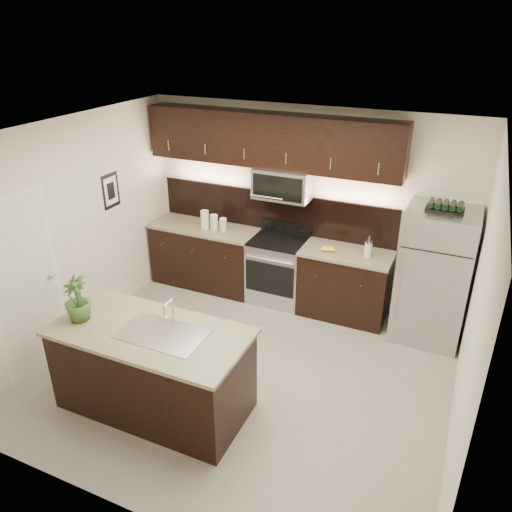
% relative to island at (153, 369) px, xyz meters
% --- Properties ---
extents(ground, '(4.50, 4.50, 0.00)m').
position_rel_island_xyz_m(ground, '(0.58, 0.87, -0.47)').
color(ground, gray).
rests_on(ground, ground).
extents(room_walls, '(4.52, 4.02, 2.71)m').
position_rel_island_xyz_m(room_walls, '(0.47, 0.83, 1.22)').
color(room_walls, beige).
rests_on(room_walls, ground).
extents(counter_run, '(3.51, 0.65, 0.94)m').
position_rel_island_xyz_m(counter_run, '(0.13, 2.56, -0.00)').
color(counter_run, black).
rests_on(counter_run, ground).
extents(upper_fixtures, '(3.49, 0.40, 1.66)m').
position_rel_island_xyz_m(upper_fixtures, '(0.15, 2.70, 1.67)').
color(upper_fixtures, black).
rests_on(upper_fixtures, counter_run).
extents(island, '(1.96, 0.96, 0.94)m').
position_rel_island_xyz_m(island, '(0.00, 0.00, 0.00)').
color(island, black).
rests_on(island, ground).
extents(sink_faucet, '(0.84, 0.50, 0.28)m').
position_rel_island_xyz_m(sink_faucet, '(0.15, 0.01, 0.48)').
color(sink_faucet, silver).
rests_on(sink_faucet, island).
extents(refrigerator, '(0.82, 0.74, 1.70)m').
position_rel_island_xyz_m(refrigerator, '(2.38, 2.50, 0.38)').
color(refrigerator, '#B2B2B7').
rests_on(refrigerator, ground).
extents(wine_rack, '(0.42, 0.26, 0.10)m').
position_rel_island_xyz_m(wine_rack, '(2.38, 2.50, 1.27)').
color(wine_rack, black).
rests_on(wine_rack, refrigerator).
extents(plant, '(0.31, 0.31, 0.47)m').
position_rel_island_xyz_m(plant, '(-0.75, -0.12, 0.70)').
color(plant, '#335421').
rests_on(plant, island).
extents(canisters, '(0.39, 0.13, 0.26)m').
position_rel_island_xyz_m(canisters, '(-0.68, 2.51, 0.58)').
color(canisters, silver).
rests_on(canisters, counter_run).
extents(french_press, '(0.10, 0.10, 0.28)m').
position_rel_island_xyz_m(french_press, '(1.57, 2.51, 0.57)').
color(french_press, silver).
rests_on(french_press, counter_run).
extents(bananas, '(0.22, 0.19, 0.06)m').
position_rel_island_xyz_m(bananas, '(1.01, 2.48, 0.50)').
color(bananas, yellow).
rests_on(bananas, counter_run).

